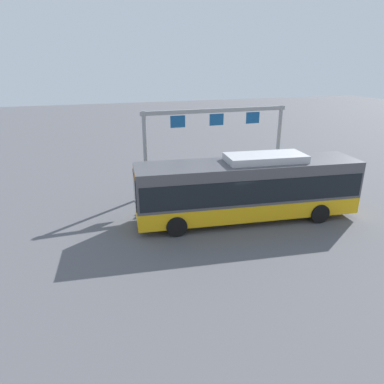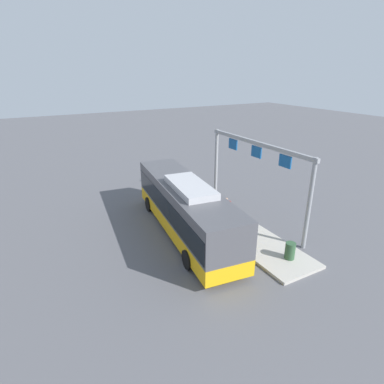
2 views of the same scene
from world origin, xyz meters
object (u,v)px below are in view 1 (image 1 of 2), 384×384
person_boarding (189,188)px  person_waiting_near (163,192)px  person_waiting_far (229,183)px  trash_bin (297,179)px  bus_main (248,186)px  person_waiting_mid (204,186)px

person_boarding → person_waiting_near: bearing=-73.0°
person_waiting_far → trash_bin: (-5.08, -0.49, -0.44)m
person_waiting_near → person_waiting_far: size_ratio=1.00×
person_waiting_near → person_waiting_far: person_waiting_far is taller
person_waiting_near → trash_bin: (-9.07, -0.22, -0.28)m
person_boarding → trash_bin: 7.65m
bus_main → trash_bin: (-5.33, -3.31, -1.20)m
bus_main → person_waiting_mid: 3.20m
person_boarding → person_waiting_far: size_ratio=1.00×
bus_main → trash_bin: bus_main is taller
person_boarding → trash_bin: (-7.62, -0.55, -0.44)m
bus_main → person_boarding: bearing=-43.7°
person_waiting_near → person_waiting_mid: 2.41m
person_waiting_mid → trash_bin: person_waiting_mid is taller
trash_bin → person_waiting_near: bearing=1.4°
person_waiting_near → trash_bin: 9.08m
person_waiting_near → person_waiting_far: bearing=67.1°
trash_bin → person_boarding: bearing=4.1°
bus_main → person_waiting_near: (3.74, -3.09, -0.92)m
trash_bin → person_waiting_far: bearing=5.5°
person_boarding → person_waiting_mid: (-0.94, -0.04, 0.00)m
person_boarding → person_waiting_near: (1.45, -0.33, -0.16)m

